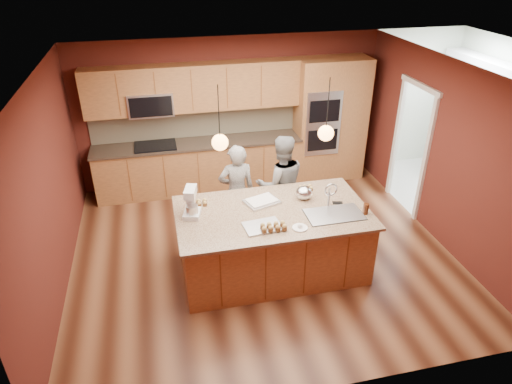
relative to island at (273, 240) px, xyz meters
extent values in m
plane|color=#411F12|center=(-0.06, 0.43, -0.48)|extent=(5.50, 5.50, 0.00)
plane|color=white|center=(-0.06, 0.43, 2.22)|extent=(5.50, 5.50, 0.00)
plane|color=#501C16|center=(-0.06, 2.93, 0.87)|extent=(5.50, 0.00, 5.50)
plane|color=#501C16|center=(-0.06, -2.07, 0.87)|extent=(5.50, 0.00, 5.50)
plane|color=#501C16|center=(-2.81, 0.43, 0.87)|extent=(0.00, 5.00, 5.00)
plane|color=#501C16|center=(2.69, 0.43, 0.87)|extent=(0.00, 5.00, 5.00)
cube|color=brown|center=(-0.71, 2.63, -0.03)|extent=(3.70, 0.60, 0.90)
cube|color=#33261D|center=(-0.71, 2.62, 0.43)|extent=(3.74, 0.64, 0.04)
cube|color=beige|center=(-0.71, 2.91, 0.74)|extent=(3.70, 0.03, 0.56)
cube|color=brown|center=(-0.71, 2.75, 1.42)|extent=(3.70, 0.36, 0.80)
cube|color=black|center=(-1.46, 2.61, 0.46)|extent=(0.72, 0.52, 0.03)
cube|color=#B9BAC0|center=(-1.46, 2.73, 1.20)|extent=(0.76, 0.40, 0.40)
cube|color=brown|center=(1.54, 2.63, 0.67)|extent=(0.80, 0.60, 2.30)
cube|color=#B9BAC0|center=(1.54, 2.33, 0.72)|extent=(0.66, 0.04, 1.20)
cube|color=brown|center=(2.19, 2.63, 0.67)|extent=(0.50, 0.60, 2.30)
plane|color=beige|center=(3.59, 1.63, -0.48)|extent=(2.60, 2.60, 0.00)
plane|color=silver|center=(4.49, 1.63, 0.87)|extent=(0.00, 2.70, 2.70)
cube|color=white|center=(4.29, 1.63, 1.47)|extent=(0.35, 2.40, 0.75)
cylinder|color=black|center=(-0.68, 0.00, 1.87)|extent=(0.01, 0.01, 0.70)
sphere|color=#FFA24C|center=(-0.68, 0.00, 1.52)|extent=(0.20, 0.20, 0.20)
cylinder|color=black|center=(0.65, 0.00, 1.87)|extent=(0.01, 0.01, 0.70)
sphere|color=#FFA24C|center=(0.65, 0.00, 1.52)|extent=(0.20, 0.20, 0.20)
cube|color=brown|center=(-0.02, 0.00, -0.03)|extent=(2.47, 1.34, 0.91)
cube|color=tan|center=(-0.02, 0.00, 0.44)|extent=(2.57, 1.44, 0.04)
cube|color=#B9BAC0|center=(0.76, -0.25, 0.38)|extent=(0.74, 0.43, 0.18)
imported|color=black|center=(-0.32, 0.97, 0.28)|extent=(0.56, 0.38, 1.53)
imported|color=slate|center=(0.37, 0.97, 0.32)|extent=(0.80, 0.63, 1.61)
cube|color=white|center=(-1.07, 0.14, 0.49)|extent=(0.27, 0.32, 0.06)
cube|color=white|center=(-1.07, 0.25, 0.66)|extent=(0.12, 0.11, 0.27)
cube|color=white|center=(-1.07, 0.16, 0.81)|extent=(0.20, 0.30, 0.10)
cylinder|color=silver|center=(-1.07, 0.09, 0.57)|extent=(0.16, 0.16, 0.15)
cube|color=silver|center=(-0.10, 0.26, 0.48)|extent=(0.53, 0.45, 0.03)
cube|color=white|center=(-0.10, 0.26, 0.50)|extent=(0.45, 0.38, 0.02)
cube|color=#B9BAC0|center=(-0.24, -0.33, 0.47)|extent=(0.50, 0.38, 0.02)
ellipsoid|color=silver|center=(0.50, 0.24, 0.55)|extent=(0.23, 0.23, 0.20)
cylinder|color=white|center=(0.22, -0.46, 0.47)|extent=(0.19, 0.19, 0.01)
cylinder|color=#3C1A0B|center=(1.16, -0.32, 0.54)|extent=(0.07, 0.07, 0.15)
cube|color=black|center=(0.91, 0.02, 0.47)|extent=(0.15, 0.11, 0.01)
cube|color=white|center=(4.13, 1.31, 0.02)|extent=(0.78, 0.79, 1.01)
cube|color=white|center=(4.14, 1.94, 0.07)|extent=(0.86, 0.87, 1.11)
camera|label=1|loc=(-1.39, -5.00, 3.63)|focal=32.00mm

